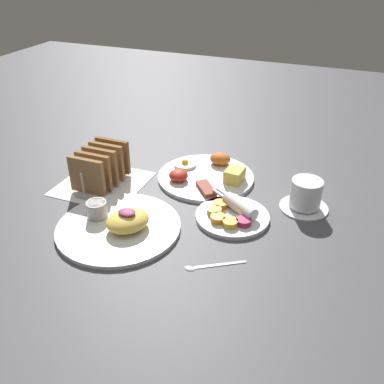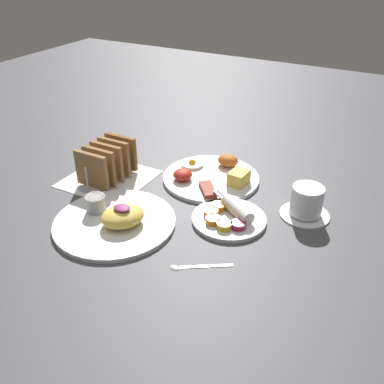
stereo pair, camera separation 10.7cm
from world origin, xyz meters
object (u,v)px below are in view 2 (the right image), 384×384
(plate_breakfast, at_px, (212,176))
(plate_condiments, at_px, (229,217))
(plate_foreground, at_px, (115,219))
(coffee_cup, at_px, (306,203))
(toast_rack, at_px, (107,162))

(plate_breakfast, relative_size, plate_condiments, 1.51)
(plate_breakfast, xyz_separation_m, plate_foreground, (-0.10, -0.30, 0.00))
(plate_condiments, bearing_deg, coffee_cup, 35.76)
(plate_foreground, xyz_separation_m, toast_rack, (-0.15, 0.17, 0.04))
(toast_rack, xyz_separation_m, coffee_cup, (0.53, 0.08, -0.02))
(plate_breakfast, height_order, plate_condiments, plate_breakfast)
(plate_condiments, xyz_separation_m, coffee_cup, (0.15, 0.11, 0.02))
(plate_foreground, height_order, coffee_cup, coffee_cup)
(toast_rack, height_order, coffee_cup, toast_rack)
(toast_rack, bearing_deg, coffee_cup, 8.80)
(plate_condiments, xyz_separation_m, toast_rack, (-0.38, 0.03, 0.04))
(plate_condiments, relative_size, toast_rack, 0.98)
(plate_breakfast, height_order, plate_foreground, plate_foreground)
(plate_condiments, xyz_separation_m, plate_foreground, (-0.23, -0.14, 0.00))
(plate_breakfast, relative_size, plate_foreground, 0.93)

